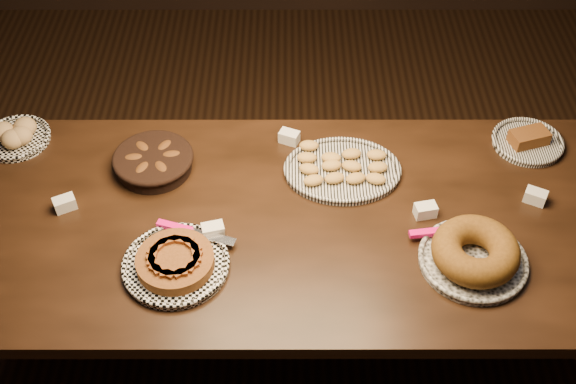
{
  "coord_description": "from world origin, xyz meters",
  "views": [
    {
      "loc": [
        -0.03,
        -1.6,
        2.51
      ],
      "look_at": [
        -0.03,
        0.05,
        0.82
      ],
      "focal_mm": 45.0,
      "sensor_mm": 36.0,
      "label": 1
    }
  ],
  "objects_px": {
    "apple_tart_plate": "(176,263)",
    "madeleine_platter": "(342,169)",
    "bundt_cake_plate": "(474,254)",
    "buffet_table": "(297,232)"
  },
  "relations": [
    {
      "from": "apple_tart_plate",
      "to": "madeleine_platter",
      "type": "height_order",
      "value": "apple_tart_plate"
    },
    {
      "from": "apple_tart_plate",
      "to": "bundt_cake_plate",
      "type": "relative_size",
      "value": 0.95
    },
    {
      "from": "apple_tart_plate",
      "to": "bundt_cake_plate",
      "type": "distance_m",
      "value": 0.92
    },
    {
      "from": "buffet_table",
      "to": "bundt_cake_plate",
      "type": "distance_m",
      "value": 0.59
    },
    {
      "from": "apple_tart_plate",
      "to": "madeleine_platter",
      "type": "distance_m",
      "value": 0.68
    },
    {
      "from": "bundt_cake_plate",
      "to": "apple_tart_plate",
      "type": "bearing_deg",
      "value": 156.4
    },
    {
      "from": "madeleine_platter",
      "to": "buffet_table",
      "type": "bearing_deg",
      "value": -106.72
    },
    {
      "from": "buffet_table",
      "to": "apple_tart_plate",
      "type": "xyz_separation_m",
      "value": [
        -0.37,
        -0.21,
        0.1
      ]
    },
    {
      "from": "madeleine_platter",
      "to": "bundt_cake_plate",
      "type": "distance_m",
      "value": 0.56
    },
    {
      "from": "apple_tart_plate",
      "to": "buffet_table",
      "type": "bearing_deg",
      "value": 15.47
    }
  ]
}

